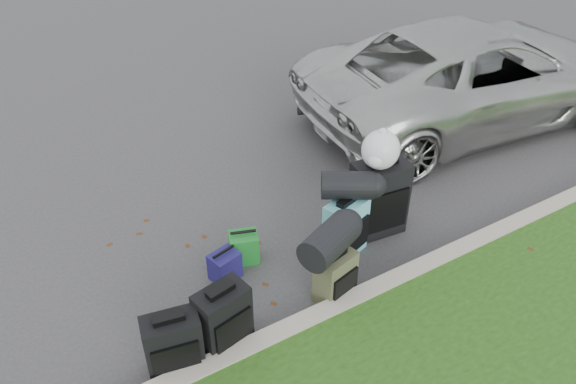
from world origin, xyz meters
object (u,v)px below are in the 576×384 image
suitcase_large_black_left (223,319)px  suitcase_olive (335,277)px  suitcase_large_black_right (379,198)px  suv (474,73)px  tote_navy (225,266)px  suitcase_small_black (173,344)px  tote_green (244,247)px  suitcase_teal (345,228)px

suitcase_large_black_left → suitcase_olive: size_ratio=1.23×
suitcase_olive → suitcase_large_black_right: suitcase_large_black_right is taller
suv → tote_navy: size_ratio=16.98×
suv → suitcase_small_black: 5.54m
suitcase_small_black → tote_green: (1.07, 0.87, -0.12)m
suitcase_large_black_right → tote_green: size_ratio=2.63×
suitcase_small_black → tote_navy: (0.79, 0.74, -0.14)m
suv → suitcase_large_black_right: suv is taller
suitcase_olive → suitcase_teal: 0.65m
suitcase_olive → suitcase_large_black_right: size_ratio=0.61×
tote_green → tote_navy: size_ratio=1.10×
tote_navy → suitcase_teal: bearing=-27.3°
suitcase_small_black → suitcase_teal: (1.99, 0.46, 0.03)m
suitcase_teal → suv: bearing=7.1°
suv → suitcase_large_black_right: size_ratio=5.90×
suitcase_large_black_left → tote_green: size_ratio=1.97×
suitcase_small_black → tote_navy: bearing=53.9°
suitcase_small_black → suitcase_large_black_right: bearing=23.9°
suv → tote_navy: bearing=110.6°
tote_green → suitcase_large_black_left: bearing=-106.7°
suitcase_large_black_left → tote_green: suitcase_large_black_left is taller
suv → suitcase_olive: 4.13m
suitcase_olive → suv: bearing=14.6°
suv → suitcase_large_black_left: size_ratio=7.88×
tote_navy → suitcase_small_black: bearing=-151.2°
suitcase_large_black_right → tote_green: (-1.42, 0.30, -0.26)m
suv → tote_green: (-4.11, -1.05, -0.52)m
suitcase_small_black → suitcase_teal: bearing=23.9°
tote_green → suitcase_large_black_right: bearing=7.5°
suitcase_teal → tote_green: bearing=138.5°
suv → tote_green: suv is taller
suv → suitcase_teal: (-3.18, -1.46, -0.37)m
suitcase_teal → tote_green: (-0.93, 0.41, -0.15)m
suitcase_large_black_left → tote_navy: suitcase_large_black_left is taller
suitcase_olive → suitcase_teal: bearing=33.1°
suitcase_small_black → tote_green: size_ratio=1.77×
suitcase_large_black_right → tote_navy: 1.73m
suitcase_teal → suitcase_small_black: bearing=175.4°
suitcase_olive → suitcase_large_black_right: (0.94, 0.58, 0.16)m
suitcase_teal → tote_navy: 1.24m
suitcase_teal → tote_green: size_ratio=1.97×
suv → suitcase_teal: suv is taller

